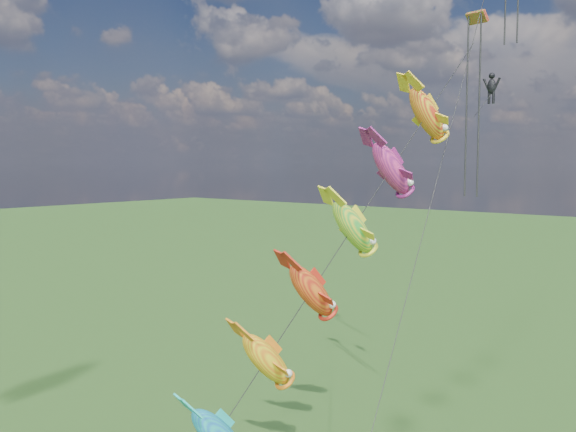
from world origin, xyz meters
The scene contains 2 objects.
fish_windsock_rig centered at (16.55, 2.95, 10.09)m, with size 4.59×15.36×17.96m.
parafoil_rig centered at (17.03, 14.88, 18.34)m, with size 2.32×17.48×27.37m.
Camera 1 is at (28.81, -14.52, 13.36)m, focal length 40.00 mm.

